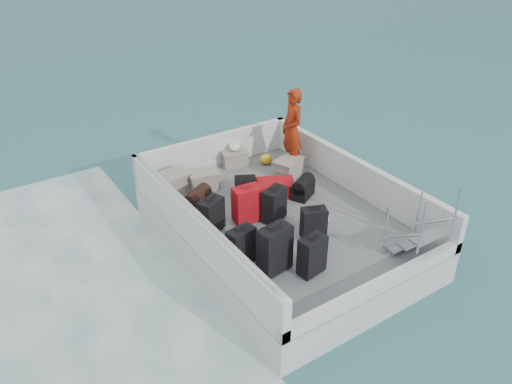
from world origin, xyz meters
TOP-DOWN VIEW (x-y plane):
  - ground at (0.00, 0.00)m, footprint 160.00×160.00m
  - wake_foam at (-4.80, 0.00)m, footprint 10.00×10.00m
  - ferry_hull at (0.00, 0.00)m, footprint 3.60×5.00m
  - deck at (0.00, 0.00)m, footprint 3.30×4.70m
  - deck_fittings at (0.35, -0.32)m, footprint 3.60×5.00m
  - suitcase_0 at (-1.00, -1.20)m, footprint 0.54×0.35m
  - suitcase_1 at (-1.34, -0.79)m, footprint 0.47×0.32m
  - suitcase_2 at (-1.27, 0.27)m, footprint 0.50×0.40m
  - suitcase_3 at (-0.57, -1.56)m, footprint 0.45×0.30m
  - suitcase_5 at (-0.59, 0.21)m, footprint 0.51×0.34m
  - suitcase_6 at (0.04, -0.86)m, footprint 0.47×0.38m
  - suitcase_7 at (-0.18, -0.04)m, footprint 0.51×0.41m
  - suitcase_8 at (0.37, 0.70)m, footprint 0.85×0.75m
  - duffel_0 at (-1.14, 1.05)m, footprint 0.63×0.53m
  - duffel_1 at (-0.12, 1.01)m, footprint 0.49×0.45m
  - duffel_2 at (0.76, 0.33)m, footprint 0.59×0.50m
  - crate_0 at (-1.27, 1.86)m, footprint 0.71×0.54m
  - crate_1 at (-0.68, 1.67)m, footprint 0.63×0.49m
  - crate_2 at (0.36, 2.20)m, footprint 0.59×0.47m
  - crate_3 at (1.05, 1.19)m, footprint 0.67×0.57m
  - yellow_bag at (0.96, 1.89)m, footprint 0.28×0.26m
  - white_bag at (0.36, 2.20)m, footprint 0.24×0.24m
  - passenger at (1.30, 1.43)m, footprint 0.53×0.71m

SIDE VIEW (x-z plane):
  - ground at x=0.00m, z-range 0.00..0.00m
  - wake_foam at x=-4.80m, z-range 0.00..0.00m
  - ferry_hull at x=0.00m, z-range 0.00..0.60m
  - deck at x=0.00m, z-range 0.60..0.62m
  - yellow_bag at x=0.96m, z-range 0.62..0.84m
  - suitcase_8 at x=0.37m, z-range 0.62..0.90m
  - crate_2 at x=0.36m, z-range 0.62..0.93m
  - duffel_0 at x=-1.14m, z-range 0.62..0.94m
  - duffel_1 at x=-0.12m, z-range 0.62..0.94m
  - duffel_2 at x=0.76m, z-range 0.62..0.94m
  - crate_3 at x=1.05m, z-range 0.62..0.96m
  - crate_1 at x=-0.68m, z-range 0.62..0.96m
  - crate_0 at x=-1.27m, z-range 0.62..1.01m
  - suitcase_6 at x=0.04m, z-range 0.62..1.19m
  - suitcase_2 at x=-1.27m, z-range 0.62..1.24m
  - suitcase_7 at x=-0.18m, z-range 0.62..1.25m
  - suitcase_3 at x=-0.57m, z-range 0.62..1.27m
  - suitcase_1 at x=-1.34m, z-range 0.62..1.27m
  - suitcase_5 at x=-0.59m, z-range 0.62..1.29m
  - deck_fittings at x=0.35m, z-range 0.54..1.44m
  - suitcase_0 at x=-1.00m, z-range 0.62..1.40m
  - white_bag at x=0.36m, z-range 0.93..1.11m
  - passenger at x=1.30m, z-range 0.62..2.36m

